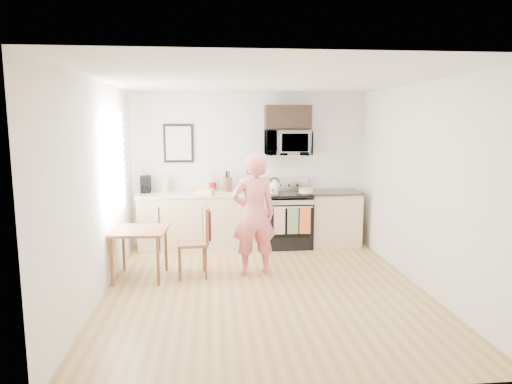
{
  "coord_description": "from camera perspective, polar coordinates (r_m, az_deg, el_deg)",
  "views": [
    {
      "loc": [
        -0.64,
        -5.53,
        2.1
      ],
      "look_at": [
        -0.01,
        1.0,
        1.09
      ],
      "focal_mm": 32.0,
      "sensor_mm": 36.0,
      "label": 1
    }
  ],
  "objects": [
    {
      "name": "cabinet_left",
      "position": [
        7.71,
        -6.58,
        -3.7
      ],
      "size": [
        2.1,
        0.6,
        0.9
      ],
      "primitive_type": "cube",
      "color": "#D5B988",
      "rests_on": "floor"
    },
    {
      "name": "microwave",
      "position": [
        7.72,
        3.99,
        6.17
      ],
      "size": [
        0.76,
        0.51,
        0.42
      ],
      "primitive_type": "imported",
      "color": "silver",
      "rests_on": "back_wall"
    },
    {
      "name": "dining_table",
      "position": [
        6.34,
        -14.39,
        -5.22
      ],
      "size": [
        0.72,
        0.72,
        0.68
      ],
      "rotation": [
        0.0,
        0.0,
        -0.07
      ],
      "color": "brown",
      "rests_on": "floor"
    },
    {
      "name": "right_wall",
      "position": [
        6.18,
        19.84,
        0.77
      ],
      "size": [
        0.04,
        4.6,
        2.6
      ],
      "primitive_type": "cube",
      "color": "silver",
      "rests_on": "floor"
    },
    {
      "name": "person",
      "position": [
        6.26,
        -0.27,
        -2.84
      ],
      "size": [
        0.66,
        0.48,
        1.69
      ],
      "primitive_type": "imported",
      "rotation": [
        0.0,
        0.0,
        3.28
      ],
      "color": "#D53A49",
      "rests_on": "floor"
    },
    {
      "name": "utensil_crock",
      "position": [
        7.81,
        -5.46,
        1.16
      ],
      "size": [
        0.12,
        0.12,
        0.35
      ],
      "color": "#AA0E11",
      "rests_on": "countertop_left"
    },
    {
      "name": "coffee_maker",
      "position": [
        7.79,
        -13.65,
        0.88
      ],
      "size": [
        0.16,
        0.24,
        0.28
      ],
      "rotation": [
        0.0,
        0.0,
        0.02
      ],
      "color": "black",
      "rests_on": "countertop_left"
    },
    {
      "name": "milk_carton",
      "position": [
        7.76,
        -11.32,
        0.97
      ],
      "size": [
        0.12,
        0.12,
        0.27
      ],
      "primitive_type": "cube",
      "rotation": [
        0.0,
        0.0,
        0.15
      ],
      "color": "tan",
      "rests_on": "countertop_left"
    },
    {
      "name": "chair",
      "position": [
        6.29,
        -6.78,
        -4.97
      ],
      "size": [
        0.49,
        0.44,
        0.96
      ],
      "rotation": [
        0.0,
        0.0,
        0.1
      ],
      "color": "brown",
      "rests_on": "floor"
    },
    {
      "name": "countertop_right",
      "position": [
        7.9,
        9.75,
        -0.0
      ],
      "size": [
        0.88,
        0.64,
        0.04
      ],
      "primitive_type": "cube",
      "color": "black",
      "rests_on": "cabinet_right"
    },
    {
      "name": "window",
      "position": [
        6.49,
        -17.28,
        3.47
      ],
      "size": [
        0.06,
        1.4,
        1.5
      ],
      "color": "white",
      "rests_on": "left_wall"
    },
    {
      "name": "upper_cabinet",
      "position": [
        7.76,
        3.96,
        9.28
      ],
      "size": [
        0.76,
        0.35,
        0.4
      ],
      "primitive_type": "cube",
      "color": "black",
      "rests_on": "back_wall"
    },
    {
      "name": "floor",
      "position": [
        5.95,
        1.05,
        -11.95
      ],
      "size": [
        4.6,
        4.6,
        0.0
      ],
      "primitive_type": "plane",
      "color": "olive",
      "rests_on": "ground"
    },
    {
      "name": "cabinet_right",
      "position": [
        7.98,
        9.66,
        -3.34
      ],
      "size": [
        0.84,
        0.6,
        0.9
      ],
      "primitive_type": "cube",
      "color": "#D5B988",
      "rests_on": "floor"
    },
    {
      "name": "knife_block",
      "position": [
        7.75,
        -3.56,
        0.97
      ],
      "size": [
        0.16,
        0.18,
        0.24
      ],
      "primitive_type": "cube",
      "rotation": [
        0.0,
        0.0,
        0.43
      ],
      "color": "brown",
      "rests_on": "countertop_left"
    },
    {
      "name": "cake",
      "position": [
        7.59,
        6.25,
        0.1
      ],
      "size": [
        0.29,
        0.29,
        0.09
      ],
      "color": "black",
      "rests_on": "range"
    },
    {
      "name": "front_wall",
      "position": [
        3.39,
        5.58,
        -4.94
      ],
      "size": [
        4.0,
        0.04,
        2.6
      ],
      "primitive_type": "cube",
      "color": "silver",
      "rests_on": "floor"
    },
    {
      "name": "range",
      "position": [
        7.79,
        4.01,
        -3.63
      ],
      "size": [
        0.76,
        0.7,
        1.16
      ],
      "color": "black",
      "rests_on": "floor"
    },
    {
      "name": "pot",
      "position": [
        7.51,
        2.27,
        0.09
      ],
      "size": [
        0.2,
        0.33,
        0.1
      ],
      "rotation": [
        0.0,
        0.0,
        -0.33
      ],
      "color": "silver",
      "rests_on": "range"
    },
    {
      "name": "kettle",
      "position": [
        7.77,
        2.34,
        0.79
      ],
      "size": [
        0.19,
        0.19,
        0.25
      ],
      "color": "white",
      "rests_on": "range"
    },
    {
      "name": "wall_trivet",
      "position": [
        7.89,
        -0.46,
        2.89
      ],
      "size": [
        0.2,
        0.02,
        0.2
      ],
      "primitive_type": "cube",
      "color": "#AA0E11",
      "rests_on": "back_wall"
    },
    {
      "name": "bread_bag",
      "position": [
        7.39,
        -6.31,
        0.03
      ],
      "size": [
        0.3,
        0.25,
        0.1
      ],
      "primitive_type": "cube",
      "rotation": [
        0.0,
        0.0,
        -0.51
      ],
      "color": "tan",
      "rests_on": "countertop_left"
    },
    {
      "name": "left_wall",
      "position": [
        5.75,
        -19.12,
        0.25
      ],
      "size": [
        0.04,
        4.6,
        2.6
      ],
      "primitive_type": "cube",
      "color": "silver",
      "rests_on": "floor"
    },
    {
      "name": "ceiling",
      "position": [
        5.59,
        1.13,
        13.86
      ],
      "size": [
        4.0,
        4.6,
        0.04
      ],
      "primitive_type": "cube",
      "color": "white",
      "rests_on": "back_wall"
    },
    {
      "name": "back_wall",
      "position": [
        7.9,
        -0.83,
        2.9
      ],
      "size": [
        4.0,
        0.04,
        2.6
      ],
      "primitive_type": "cube",
      "color": "silver",
      "rests_on": "floor"
    },
    {
      "name": "wall_art",
      "position": [
        7.83,
        -9.65,
        6.03
      ],
      "size": [
        0.5,
        0.04,
        0.65
      ],
      "color": "black",
      "rests_on": "back_wall"
    },
    {
      "name": "fruit_bowl",
      "position": [
        7.65,
        -7.56,
        0.2
      ],
      "size": [
        0.21,
        0.21,
        0.09
      ],
      "color": "white",
      "rests_on": "countertop_left"
    },
    {
      "name": "countertop_left",
      "position": [
        7.62,
        -6.64,
        -0.25
      ],
      "size": [
        2.14,
        0.64,
        0.04
      ],
      "primitive_type": "cube",
      "color": "beige",
      "rests_on": "cabinet_left"
    }
  ]
}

